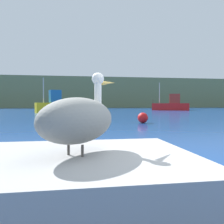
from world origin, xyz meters
TOP-DOWN VIEW (x-y plane):
  - ground_plane at (0.00, 0.00)m, footprint 260.00×260.00m
  - hillside_backdrop at (0.00, 71.12)m, footprint 140.00×10.76m
  - pier_dock at (-1.50, 0.24)m, footprint 2.62×2.11m
  - pelican at (-1.49, 0.25)m, footprint 1.15×1.37m
  - fishing_boat_red at (16.15, 38.34)m, footprint 6.77×4.13m
  - fishing_boat_yellow at (-4.06, 28.92)m, footprint 5.15×3.09m
  - mooring_buoy at (2.69, 11.69)m, footprint 0.66×0.66m

SIDE VIEW (x-z plane):
  - ground_plane at x=0.00m, z-range 0.00..0.00m
  - pier_dock at x=-1.50m, z-range 0.00..0.64m
  - mooring_buoy at x=2.69m, z-range 0.00..0.66m
  - fishing_boat_yellow at x=-4.06m, z-range -1.28..3.26m
  - fishing_boat_red at x=16.15m, z-range -1.56..3.61m
  - pelican at x=-1.49m, z-range 0.55..1.52m
  - hillside_backdrop at x=0.00m, z-range 0.00..9.19m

